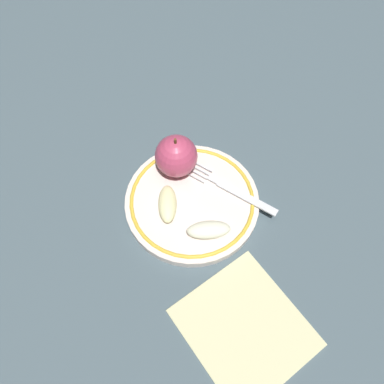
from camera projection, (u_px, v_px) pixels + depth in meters
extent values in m
plane|color=#44555C|center=(188.00, 219.00, 0.58)|extent=(2.00, 2.00, 0.00)
cylinder|color=silver|center=(192.00, 202.00, 0.59)|extent=(0.21, 0.21, 0.02)
torus|color=gold|center=(192.00, 199.00, 0.58)|extent=(0.19, 0.19, 0.01)
sphere|color=#BA405F|center=(176.00, 156.00, 0.58)|extent=(0.07, 0.07, 0.07)
cylinder|color=brown|center=(175.00, 141.00, 0.54)|extent=(0.00, 0.00, 0.01)
ellipsoid|color=beige|center=(168.00, 204.00, 0.56)|extent=(0.05, 0.07, 0.02)
ellipsoid|color=#EAEAC9|center=(209.00, 230.00, 0.54)|extent=(0.07, 0.05, 0.02)
cube|color=silver|center=(247.00, 198.00, 0.58)|extent=(0.06, 0.10, 0.00)
cube|color=silver|center=(213.00, 180.00, 0.59)|extent=(0.02, 0.02, 0.00)
cube|color=silver|center=(195.00, 162.00, 0.61)|extent=(0.03, 0.06, 0.00)
cube|color=silver|center=(192.00, 166.00, 0.61)|extent=(0.03, 0.06, 0.00)
cube|color=silver|center=(190.00, 169.00, 0.60)|extent=(0.03, 0.06, 0.00)
cube|color=silver|center=(187.00, 173.00, 0.60)|extent=(0.03, 0.06, 0.00)
cube|color=beige|center=(245.00, 327.00, 0.50)|extent=(0.16, 0.17, 0.01)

